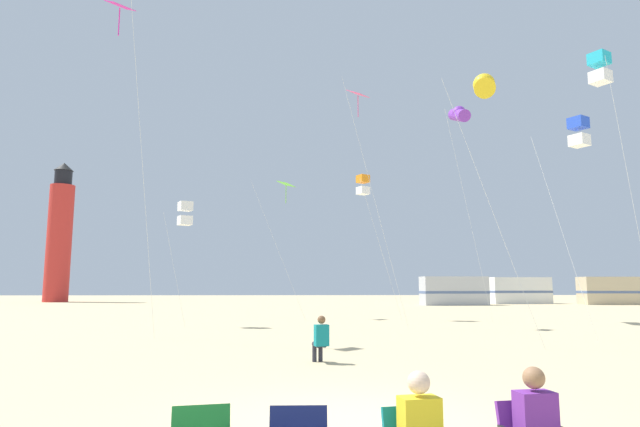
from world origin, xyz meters
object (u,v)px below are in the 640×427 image
kite_flyer_standing (321,338)px  kite_box_cyan (600,69)px  kite_tube_violet (459,114)px  lighthouse_distant (59,236)px  kite_box_blue (579,132)px  rv_van_tan (613,291)px  kite_diamond_lime (285,189)px  kite_tube_gold (484,87)px  kite_diamond_rainbow (359,104)px  kite_box_white (185,214)px  rv_van_silver (454,291)px  kite_box_orange (363,185)px  rv_van_white (519,291)px  kite_diamond_magenta (122,21)px

kite_flyer_standing → kite_box_cyan: size_ratio=0.11×
kite_tube_violet → lighthouse_distant: size_ratio=0.73×
kite_box_blue → rv_van_tan: bearing=57.8°
kite_flyer_standing → lighthouse_distant: 59.17m
kite_diamond_lime → kite_tube_gold: size_ratio=0.87×
kite_diamond_rainbow → kite_tube_gold: bearing=-64.7°
kite_box_white → rv_van_silver: (20.94, 26.64, -3.98)m
kite_box_blue → rv_van_silver: size_ratio=1.28×
kite_box_cyan → kite_box_orange: bearing=120.2°
kite_flyer_standing → rv_van_tan: size_ratio=0.18×
kite_tube_violet → rv_van_tan: bearing=46.7°
kite_diamond_lime → kite_tube_gold: bearing=-62.5°
kite_diamond_lime → kite_box_orange: (4.57, -1.56, -0.03)m
kite_box_cyan → lighthouse_distant: bearing=130.4°
kite_diamond_lime → lighthouse_distant: (-27.82, 32.53, 0.07)m
lighthouse_distant → kite_diamond_lime: bearing=-49.5°
rv_van_silver → kite_box_orange: bearing=-121.0°
kite_tube_violet → kite_box_white: size_ratio=2.07×
kite_box_white → kite_box_blue: (16.39, -6.12, 2.46)m
kite_box_orange → kite_diamond_rainbow: 6.01m
kite_box_orange → rv_van_tan: kite_box_orange is taller
kite_diamond_rainbow → kite_box_blue: kite_diamond_rainbow is taller
kite_diamond_lime → kite_box_cyan: kite_box_cyan is taller
kite_box_orange → rv_van_silver: 25.69m
kite_box_orange → rv_van_silver: bearing=62.1°
kite_flyer_standing → kite_tube_violet: (8.62, 15.46, 11.02)m
kite_box_cyan → lighthouse_distant: 61.06m
kite_box_blue → rv_van_tan: (21.25, 33.73, -6.44)m
kite_box_blue → kite_flyer_standing: bearing=-149.4°
kite_box_blue → rv_van_white: bearing=70.8°
kite_flyer_standing → rv_van_silver: bearing=-125.9°
kite_tube_violet → lighthouse_distant: 52.00m
lighthouse_distant → kite_box_cyan: bearing=-49.6°
kite_box_cyan → kite_tube_gold: bearing=-177.0°
kite_tube_violet → rv_van_silver: kite_tube_violet is taller
kite_diamond_lime → kite_tube_violet: bearing=-16.6°
lighthouse_distant → kite_box_white: bearing=-59.2°
kite_diamond_rainbow → kite_box_cyan: kite_diamond_rainbow is taller
kite_flyer_standing → kite_diamond_magenta: 14.40m
kite_flyer_standing → kite_box_blue: size_ratio=0.14×
kite_box_cyan → rv_van_silver: (4.47, 34.34, -8.36)m
rv_van_white → kite_flyer_standing: bearing=-122.5°
kite_box_white → kite_box_cyan: 18.70m
kite_box_blue → kite_box_orange: bearing=123.5°
kite_box_orange → kite_box_cyan: (7.19, -12.35, 2.00)m
kite_diamond_magenta → kite_diamond_rainbow: 11.56m
kite_box_blue → rv_van_tan: 40.38m
kite_tube_gold → lighthouse_distant: bearing=127.0°
kite_tube_gold → rv_van_white: size_ratio=1.45×
kite_box_white → rv_van_silver: kite_box_white is taller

